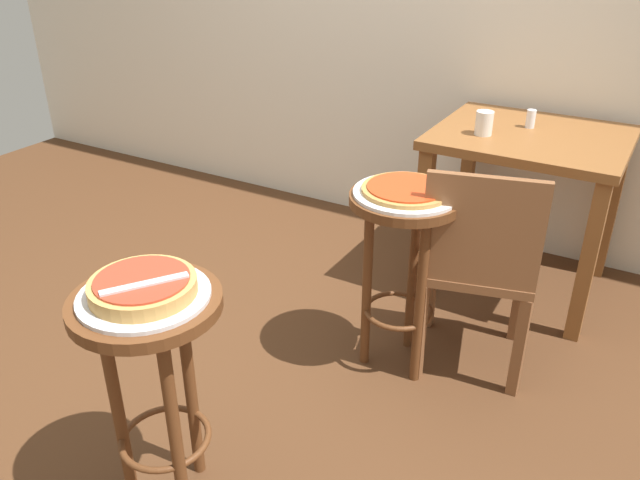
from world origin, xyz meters
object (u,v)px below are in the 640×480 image
Objects in this scene: pizza_foreground at (143,286)px; pizza_server_knife at (145,284)px; condiment_shaker at (531,119)px; wooden_chair at (478,263)px; stool_middle at (403,242)px; pizza_middle at (406,189)px; serving_plate_middle at (406,193)px; stool_foreground at (153,356)px; serving_plate_foreground at (144,296)px; cup_near_edge at (484,123)px; dining_table at (527,163)px.

pizza_foreground is 1.25× the size of pizza_server_knife.
condiment_shaker is 0.09× the size of wooden_chair.
wooden_chair is at bearing 23.63° from stool_middle.
condiment_shaker reaches higher than pizza_middle.
stool_middle is at bearing 26.57° from serving_plate_middle.
serving_plate_foreground is at bearing 180.00° from stool_foreground.
condiment_shaker is at bearing 93.91° from wooden_chair.
stool_middle is 9.08× the size of condiment_shaker.
serving_plate_foreground is (-0.00, 0.00, 0.19)m from stool_foreground.
pizza_foreground is 2.70× the size of cup_near_edge.
pizza_middle is 3.09× the size of cup_near_edge.
pizza_server_knife is at bearing -101.43° from cup_near_edge.
stool_middle is at bearing -94.21° from cup_near_edge.
serving_plate_foreground is at bearing -107.03° from dining_table.
pizza_server_knife reaches higher than dining_table.
wooden_chair is 3.86× the size of pizza_server_knife.
wooden_chair reaches higher than dining_table.
stool_foreground is 0.85× the size of wooden_chair.
pizza_middle is at bearing 71.62° from serving_plate_foreground.
serving_plate_middle is at bearing -156.37° from wooden_chair.
condiment_shaker is at bearing 74.45° from serving_plate_foreground.
serving_plate_foreground is at bearing 90.73° from pizza_server_knife.
pizza_foreground reaches higher than serving_plate_middle.
serving_plate_middle is 4.69× the size of condiment_shaker.
serving_plate_foreground is 1.24m from wooden_chair.
cup_near_edge is at bearing 85.79° from pizza_middle.
serving_plate_middle is 0.38m from wooden_chair.
pizza_server_knife is (-0.29, -0.97, 0.06)m from serving_plate_middle.
condiment_shaker is (0.20, 0.90, 0.26)m from stool_middle.
pizza_foreground reaches higher than serving_plate_foreground.
wooden_chair is (0.25, 0.11, -0.26)m from serving_plate_middle.
condiment_shaker is (0.52, 1.86, 0.26)m from stool_foreground.
stool_foreground is 7.12× the size of cup_near_edge.
pizza_middle reaches higher than serving_plate_foreground.
condiment_shaker reaches higher than pizza_foreground.
serving_plate_middle is 1.70× the size of pizza_server_knife.
stool_foreground is 9.08× the size of condiment_shaker.
pizza_server_knife reaches higher than pizza_middle.
condiment_shaker reaches higher than dining_table.
stool_middle is 0.29m from wooden_chair.
wooden_chair is at bearing 23.63° from pizza_middle.
pizza_foreground is 0.74× the size of serving_plate_middle.
pizza_server_knife is at bearing -106.42° from stool_middle.
pizza_foreground is 1.70m from cup_near_edge.
wooden_chair is 1.25m from pizza_server_knife.
pizza_server_knife is at bearing -105.98° from dining_table.
pizza_foreground is 1.03m from stool_middle.
wooden_chair reaches higher than serving_plate_foreground.
serving_plate_middle is at bearing 18.00° from pizza_server_knife.
condiment_shaker is at bearing 53.72° from cup_near_edge.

